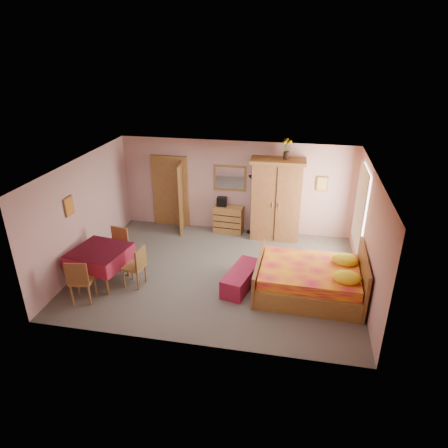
% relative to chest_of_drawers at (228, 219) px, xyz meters
% --- Properties ---
extents(floor, '(6.50, 6.50, 0.00)m').
position_rel_chest_of_drawers_xyz_m(floor, '(0.16, -2.29, -0.39)').
color(floor, '#68625B').
rests_on(floor, ground).
extents(ceiling, '(6.50, 6.50, 0.00)m').
position_rel_chest_of_drawers_xyz_m(ceiling, '(0.16, -2.29, 2.21)').
color(ceiling, brown).
rests_on(ceiling, wall_back).
extents(wall_back, '(6.50, 0.10, 2.60)m').
position_rel_chest_of_drawers_xyz_m(wall_back, '(0.16, 0.21, 0.91)').
color(wall_back, tan).
rests_on(wall_back, floor).
extents(wall_front, '(6.50, 0.10, 2.60)m').
position_rel_chest_of_drawers_xyz_m(wall_front, '(0.16, -4.79, 0.91)').
color(wall_front, tan).
rests_on(wall_front, floor).
extents(wall_left, '(0.10, 5.00, 2.60)m').
position_rel_chest_of_drawers_xyz_m(wall_left, '(-3.09, -2.29, 0.91)').
color(wall_left, tan).
rests_on(wall_left, floor).
extents(wall_right, '(0.10, 5.00, 2.60)m').
position_rel_chest_of_drawers_xyz_m(wall_right, '(3.41, -2.29, 0.91)').
color(wall_right, tan).
rests_on(wall_right, floor).
extents(doorway, '(1.06, 0.12, 2.15)m').
position_rel_chest_of_drawers_xyz_m(doorway, '(-1.74, 0.18, 0.64)').
color(doorway, '#9E6B35').
rests_on(doorway, floor).
extents(window, '(0.08, 1.40, 1.95)m').
position_rel_chest_of_drawers_xyz_m(window, '(3.37, -1.09, 1.06)').
color(window, white).
rests_on(window, wall_right).
extents(picture_left, '(0.04, 0.32, 0.42)m').
position_rel_chest_of_drawers_xyz_m(picture_left, '(-3.06, -2.89, 1.31)').
color(picture_left, orange).
rests_on(picture_left, wall_left).
extents(picture_back, '(0.30, 0.04, 0.40)m').
position_rel_chest_of_drawers_xyz_m(picture_back, '(2.51, 0.18, 1.16)').
color(picture_back, '#D8BF59').
rests_on(picture_back, wall_back).
extents(chest_of_drawers, '(0.84, 0.46, 0.77)m').
position_rel_chest_of_drawers_xyz_m(chest_of_drawers, '(0.00, 0.00, 0.00)').
color(chest_of_drawers, '#AE753B').
rests_on(chest_of_drawers, floor).
extents(wall_mirror, '(0.93, 0.07, 0.73)m').
position_rel_chest_of_drawers_xyz_m(wall_mirror, '(0.00, 0.21, 1.16)').
color(wall_mirror, silver).
rests_on(wall_mirror, wall_back).
extents(stereo, '(0.27, 0.20, 0.25)m').
position_rel_chest_of_drawers_xyz_m(stereo, '(-0.19, 0.02, 0.51)').
color(stereo, black).
rests_on(stereo, chest_of_drawers).
extents(floor_lamp, '(0.28, 0.28, 1.70)m').
position_rel_chest_of_drawers_xyz_m(floor_lamp, '(0.64, 0.06, 0.46)').
color(floor_lamp, black).
rests_on(floor_lamp, floor).
extents(wardrobe, '(1.45, 0.77, 2.25)m').
position_rel_chest_of_drawers_xyz_m(wardrobe, '(1.33, -0.10, 0.74)').
color(wardrobe, '#A66738').
rests_on(wardrobe, floor).
extents(sunflower_vase, '(0.22, 0.22, 0.54)m').
position_rel_chest_of_drawers_xyz_m(sunflower_vase, '(1.52, -0.08, 2.13)').
color(sunflower_vase, yellow).
rests_on(sunflower_vase, wardrobe).
extents(bed, '(2.32, 1.84, 1.05)m').
position_rel_chest_of_drawers_xyz_m(bed, '(2.26, -2.71, 0.14)').
color(bed, red).
rests_on(bed, floor).
extents(bench, '(0.77, 1.37, 0.43)m').
position_rel_chest_of_drawers_xyz_m(bench, '(0.80, -2.76, -0.17)').
color(bench, maroon).
rests_on(bench, floor).
extents(dining_table, '(1.28, 1.28, 0.82)m').
position_rel_chest_of_drawers_xyz_m(dining_table, '(-2.33, -3.14, 0.03)').
color(dining_table, maroon).
rests_on(dining_table, floor).
extents(chair_south, '(0.52, 0.52, 1.00)m').
position_rel_chest_of_drawers_xyz_m(chair_south, '(-2.40, -3.87, 0.11)').
color(chair_south, '#A36C37').
rests_on(chair_south, floor).
extents(chair_north, '(0.51, 0.51, 0.98)m').
position_rel_chest_of_drawers_xyz_m(chair_north, '(-2.27, -2.47, 0.10)').
color(chair_north, '#AE723B').
rests_on(chair_north, floor).
extents(chair_west, '(0.48, 0.48, 0.95)m').
position_rel_chest_of_drawers_xyz_m(chair_west, '(-3.07, -3.20, 0.09)').
color(chair_west, olive).
rests_on(chair_west, floor).
extents(chair_east, '(0.48, 0.48, 0.95)m').
position_rel_chest_of_drawers_xyz_m(chair_east, '(-1.56, -3.13, 0.09)').
color(chair_east, olive).
rests_on(chair_east, floor).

